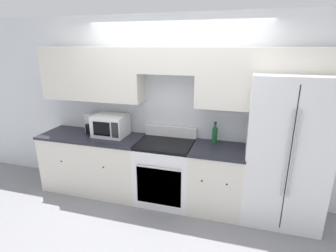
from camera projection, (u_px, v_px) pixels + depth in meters
name	position (u px, v px, depth m)	size (l,w,h in m)	color
ground_plane	(162.00, 212.00, 3.59)	(12.00, 12.00, 0.00)	gray
wall_back	(173.00, 96.00, 3.68)	(8.00, 0.39, 2.60)	silver
lower_cabinets_left	(94.00, 162.00, 4.06)	(1.56, 0.64, 0.89)	silver
lower_cabinets_right	(216.00, 179.00, 3.56)	(0.71, 0.64, 0.89)	silver
oven_range	(165.00, 172.00, 3.75)	(0.78, 0.65, 1.05)	white
refrigerator	(285.00, 150.00, 3.26)	(0.94, 0.78, 1.88)	white
microwave	(111.00, 125.00, 3.88)	(0.48, 0.39, 0.31)	white
bottle	(215.00, 135.00, 3.60)	(0.07, 0.07, 0.30)	#195928
coffee_maker	(92.00, 124.00, 4.05)	(0.17, 0.23, 0.29)	#B7B7BC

